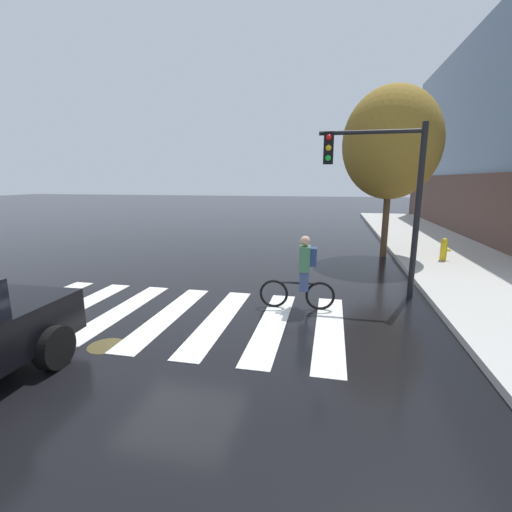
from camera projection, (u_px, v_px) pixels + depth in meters
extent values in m
plane|color=black|center=(179.00, 317.00, 7.67)|extent=(120.00, 120.00, 0.00)
cube|color=silver|center=(33.00, 304.00, 8.42)|extent=(0.55, 3.68, 0.01)
cube|color=silver|center=(76.00, 308.00, 8.19)|extent=(0.55, 3.68, 0.01)
cube|color=silver|center=(120.00, 311.00, 7.95)|extent=(0.55, 3.68, 0.01)
cube|color=silver|center=(168.00, 315.00, 7.72)|extent=(0.55, 3.68, 0.01)
cube|color=silver|center=(218.00, 320.00, 7.49)|extent=(0.55, 3.68, 0.01)
cube|color=silver|center=(272.00, 324.00, 7.25)|extent=(0.55, 3.68, 0.01)
cube|color=silver|center=(330.00, 329.00, 7.02)|extent=(0.55, 3.68, 0.01)
cylinder|color=#473D1E|center=(106.00, 346.00, 6.31)|extent=(0.64, 0.64, 0.01)
cylinder|color=black|center=(55.00, 347.00, 5.52)|extent=(0.26, 0.69, 0.68)
torus|color=black|center=(320.00, 296.00, 8.01)|extent=(0.66, 0.09, 0.66)
torus|color=black|center=(274.00, 294.00, 8.17)|extent=(0.66, 0.09, 0.66)
cylinder|color=black|center=(297.00, 283.00, 8.03)|extent=(0.89, 0.09, 0.05)
cylinder|color=black|center=(304.00, 280.00, 7.99)|extent=(0.04, 0.04, 0.45)
cube|color=#384772|center=(304.00, 278.00, 7.98)|extent=(0.21, 0.29, 0.56)
cube|color=#3F724C|center=(305.00, 259.00, 7.89)|extent=(0.26, 0.37, 0.56)
sphere|color=tan|center=(305.00, 241.00, 7.80)|extent=(0.22, 0.22, 0.22)
cube|color=navy|center=(313.00, 257.00, 7.85)|extent=(0.17, 0.29, 0.40)
cylinder|color=black|center=(417.00, 213.00, 8.55)|extent=(0.14, 0.14, 4.20)
cylinder|color=black|center=(371.00, 132.00, 8.40)|extent=(2.40, 0.10, 0.10)
cube|color=black|center=(329.00, 148.00, 8.67)|extent=(0.24, 0.20, 0.76)
sphere|color=red|center=(329.00, 137.00, 8.51)|extent=(0.14, 0.14, 0.14)
sphere|color=gold|center=(329.00, 148.00, 8.56)|extent=(0.14, 0.14, 0.14)
sphere|color=green|center=(328.00, 158.00, 8.61)|extent=(0.14, 0.14, 0.14)
cylinder|color=gold|center=(444.00, 251.00, 12.37)|extent=(0.22, 0.22, 0.65)
sphere|color=gold|center=(445.00, 241.00, 12.29)|extent=(0.18, 0.18, 0.18)
cylinder|color=gold|center=(449.00, 250.00, 12.33)|extent=(0.12, 0.09, 0.09)
cylinder|color=#4C3823|center=(386.00, 220.00, 13.44)|extent=(0.24, 0.24, 2.80)
ellipsoid|color=olive|center=(391.00, 143.00, 12.86)|extent=(3.48, 3.48, 4.01)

